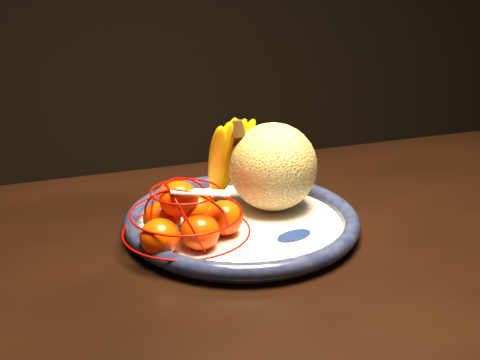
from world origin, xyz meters
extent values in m
cube|color=black|center=(0.03, 0.01, 0.67)|extent=(1.45, 0.94, 0.04)
cylinder|color=black|center=(0.62, 0.41, 0.33)|extent=(0.06, 0.06, 0.66)
cylinder|color=white|center=(-0.01, 0.13, 0.70)|extent=(0.29, 0.29, 0.01)
torus|color=#060E35|center=(-0.01, 0.13, 0.71)|extent=(0.32, 0.32, 0.02)
cylinder|color=white|center=(-0.01, 0.13, 0.70)|extent=(0.14, 0.14, 0.00)
ellipsoid|color=navy|center=(0.04, 0.06, 0.71)|extent=(0.12, 0.09, 0.00)
ellipsoid|color=navy|center=(-0.04, 0.20, 0.71)|extent=(0.08, 0.11, 0.00)
ellipsoid|color=navy|center=(-0.11, 0.13, 0.71)|extent=(0.09, 0.05, 0.00)
sphere|color=olive|center=(0.04, 0.16, 0.77)|extent=(0.13, 0.13, 0.13)
ellipsoid|color=#F6C100|center=(-0.03, 0.19, 0.78)|extent=(0.04, 0.09, 0.14)
ellipsoid|color=#F6C100|center=(-0.02, 0.20, 0.78)|extent=(0.04, 0.08, 0.14)
ellipsoid|color=#F6C100|center=(-0.02, 0.20, 0.78)|extent=(0.06, 0.08, 0.14)
ellipsoid|color=#F6C100|center=(-0.01, 0.20, 0.78)|extent=(0.07, 0.08, 0.14)
ellipsoid|color=#F6C100|center=(0.00, 0.21, 0.78)|extent=(0.09, 0.07, 0.14)
cone|color=black|center=(-0.02, 0.20, 0.84)|extent=(0.02, 0.02, 0.02)
ellipsoid|color=#FF3E05|center=(-0.13, 0.06, 0.73)|extent=(0.05, 0.05, 0.05)
ellipsoid|color=#FF3E05|center=(-0.08, 0.06, 0.73)|extent=(0.05, 0.05, 0.05)
ellipsoid|color=#FF3E05|center=(-0.05, 0.09, 0.73)|extent=(0.05, 0.05, 0.05)
ellipsoid|color=#FF3E05|center=(-0.12, 0.11, 0.73)|extent=(0.05, 0.05, 0.05)
ellipsoid|color=#FF3E05|center=(-0.07, 0.13, 0.73)|extent=(0.05, 0.05, 0.05)
ellipsoid|color=#FF3E05|center=(-0.10, 0.09, 0.76)|extent=(0.05, 0.05, 0.05)
torus|color=#AA0400|center=(-0.10, 0.09, 0.72)|extent=(0.20, 0.20, 0.00)
torus|color=#AA0400|center=(-0.10, 0.09, 0.74)|extent=(0.17, 0.17, 0.00)
torus|color=#AA0400|center=(-0.10, 0.09, 0.77)|extent=(0.11, 0.11, 0.00)
torus|color=#AA0400|center=(-0.10, 0.09, 0.73)|extent=(0.12, 0.10, 0.10)
torus|color=#AA0400|center=(-0.10, 0.09, 0.73)|extent=(0.06, 0.11, 0.10)
torus|color=#AA0400|center=(-0.10, 0.09, 0.73)|extent=(0.12, 0.09, 0.10)
cube|color=white|center=(-0.08, 0.07, 0.78)|extent=(0.07, 0.04, 0.01)
camera|label=1|loc=(-0.21, -0.60, 1.05)|focal=45.00mm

